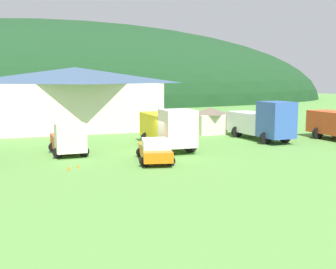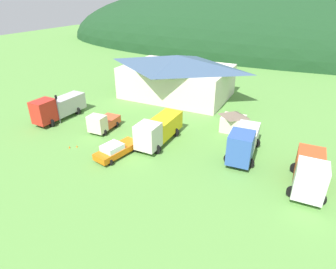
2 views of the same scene
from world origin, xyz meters
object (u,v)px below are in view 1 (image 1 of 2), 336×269
object	(u,v)px
light_truck_cream	(69,139)
service_pickup_orange	(155,150)
depot_building	(76,97)
traffic_cone_mid_row	(78,168)
box_truck_blue	(263,121)
traffic_cone_near_pickup	(69,171)
flatbed_truck_yellow	(168,127)
play_shed_cream	(210,120)

from	to	relation	value
light_truck_cream	service_pickup_orange	xyz separation A→B (m)	(5.37, -4.53, -0.37)
depot_building	traffic_cone_mid_row	world-z (taller)	depot_building
depot_building	traffic_cone_mid_row	size ratio (longest dim) A/B	33.57
box_truck_blue	traffic_cone_near_pickup	distance (m)	20.01
service_pickup_orange	box_truck_blue	bearing A→B (deg)	128.04
service_pickup_orange	traffic_cone_near_pickup	size ratio (longest dim) A/B	8.66
service_pickup_orange	traffic_cone_mid_row	bearing A→B (deg)	-73.80
flatbed_truck_yellow	service_pickup_orange	xyz separation A→B (m)	(-2.71, -4.93, -0.95)
light_truck_cream	box_truck_blue	world-z (taller)	box_truck_blue
play_shed_cream	box_truck_blue	bearing A→B (deg)	-66.01
depot_building	play_shed_cream	size ratio (longest dim) A/B	5.95
box_truck_blue	service_pickup_orange	distance (m)	14.04
light_truck_cream	service_pickup_orange	distance (m)	7.03
depot_building	traffic_cone_near_pickup	size ratio (longest dim) A/B	28.98
depot_building	box_truck_blue	size ratio (longest dim) A/B	2.32
play_shed_cream	box_truck_blue	size ratio (longest dim) A/B	0.39
flatbed_truck_yellow	traffic_cone_mid_row	distance (m)	9.86
play_shed_cream	service_pickup_orange	xyz separation A→B (m)	(-9.93, -12.12, -0.60)
traffic_cone_near_pickup	play_shed_cream	bearing A→B (deg)	39.35
flatbed_truck_yellow	traffic_cone_near_pickup	size ratio (longest dim) A/B	12.48
depot_building	flatbed_truck_yellow	distance (m)	17.61
depot_building	traffic_cone_mid_row	bearing A→B (deg)	-97.42
service_pickup_orange	traffic_cone_mid_row	distance (m)	5.47
light_truck_cream	traffic_cone_near_pickup	world-z (taller)	light_truck_cream
box_truck_blue	depot_building	bearing A→B (deg)	-138.80
box_truck_blue	service_pickup_orange	world-z (taller)	box_truck_blue
traffic_cone_near_pickup	traffic_cone_mid_row	world-z (taller)	traffic_cone_near_pickup
play_shed_cream	box_truck_blue	xyz separation A→B (m)	(2.66, -5.97, 0.41)
service_pickup_orange	traffic_cone_near_pickup	distance (m)	6.16
light_truck_cream	traffic_cone_mid_row	size ratio (longest dim) A/B	8.27
play_shed_cream	service_pickup_orange	bearing A→B (deg)	-129.32
traffic_cone_near_pickup	flatbed_truck_yellow	bearing A→B (deg)	34.01
depot_building	traffic_cone_near_pickup	bearing A→B (deg)	-98.82
service_pickup_orange	traffic_cone_mid_row	size ratio (longest dim) A/B	10.04
light_truck_cream	box_truck_blue	bearing A→B (deg)	93.35
depot_building	flatbed_truck_yellow	size ratio (longest dim) A/B	2.32
flatbed_truck_yellow	box_truck_blue	distance (m)	9.95
depot_building	box_truck_blue	distance (m)	21.71
traffic_cone_near_pickup	traffic_cone_mid_row	bearing A→B (deg)	41.78
light_truck_cream	depot_building	bearing A→B (deg)	168.74
play_shed_cream	light_truck_cream	world-z (taller)	play_shed_cream
depot_building	light_truck_cream	distance (m)	17.52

